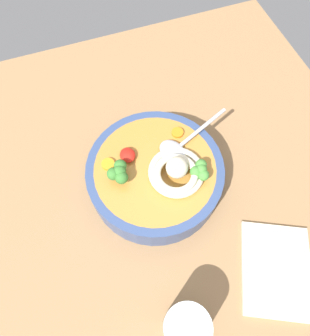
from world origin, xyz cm
name	(u,v)px	position (x,y,z in cm)	size (l,w,h in cm)	color
table_slab	(155,200)	(0.00, 0.00, 1.37)	(99.34, 99.34, 2.74)	#936D47
soup_bowl	(155,175)	(-3.27, 1.18, 6.29)	(27.03, 27.03, 6.86)	#334775
noodle_pile	(176,171)	(-0.59, 4.45, 11.08)	(11.80, 11.57, 4.74)	beige
soup_spoon	(178,147)	(-5.64, 6.82, 10.40)	(9.80, 17.17, 1.60)	#B7B7BC
chili_sauce_dollop	(128,155)	(-7.35, -3.03, 10.36)	(3.38, 3.05, 1.52)	red
broccoli_floret_far	(200,170)	(0.98, 8.57, 11.72)	(4.26, 3.67, 3.37)	#7A9E60
broccoli_floret_front	(119,172)	(-3.58, -5.79, 11.96)	(4.75, 4.09, 3.76)	#7A9E60
carrot_slice_extra_b	(177,133)	(-9.17, 8.13, 9.92)	(2.40, 2.40, 0.63)	orange
carrot_slice_right	(108,164)	(-6.93, -7.15, 9.92)	(2.57, 2.57, 0.63)	orange
drinking_glass	(186,327)	(24.19, -3.39, 7.41)	(7.34, 7.34, 9.33)	silver
folded_napkin	(276,270)	(21.21, 16.46, 3.14)	(16.98, 12.71, 0.80)	beige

